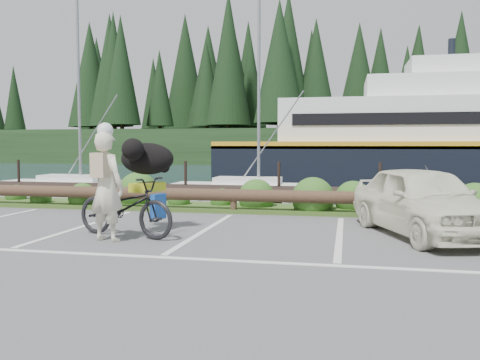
# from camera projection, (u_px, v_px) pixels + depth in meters

# --- Properties ---
(ground) EXTENTS (72.00, 72.00, 0.00)m
(ground) POSITION_uv_depth(u_px,v_px,m) (170.00, 252.00, 8.00)
(ground) COLOR #4F4F52
(harbor_backdrop) EXTENTS (170.00, 160.00, 30.00)m
(harbor_backdrop) POSITION_uv_depth(u_px,v_px,m) (333.00, 155.00, 84.56)
(harbor_backdrop) COLOR #172839
(harbor_backdrop) RESTS_ON ground
(vegetation_strip) EXTENTS (34.00, 1.60, 0.10)m
(vegetation_strip) POSITION_uv_depth(u_px,v_px,m) (239.00, 208.00, 13.17)
(vegetation_strip) COLOR #3D5B21
(vegetation_strip) RESTS_ON ground
(log_rail) EXTENTS (32.00, 0.30, 0.60)m
(log_rail) POSITION_uv_depth(u_px,v_px,m) (234.00, 213.00, 12.49)
(log_rail) COLOR #443021
(log_rail) RESTS_ON ground
(bicycle) EXTENTS (2.23, 1.26, 1.11)m
(bicycle) POSITION_uv_depth(u_px,v_px,m) (125.00, 207.00, 9.32)
(bicycle) COLOR black
(bicycle) RESTS_ON ground
(cyclist) EXTENTS (0.79, 0.62, 1.92)m
(cyclist) POSITION_uv_depth(u_px,v_px,m) (106.00, 187.00, 8.85)
(cyclist) COLOR beige
(cyclist) RESTS_ON ground
(dog) EXTENTS (0.78, 1.17, 0.62)m
(dog) POSITION_uv_depth(u_px,v_px,m) (147.00, 159.00, 9.86)
(dog) COLOR black
(dog) RESTS_ON bicycle
(parked_car) EXTENTS (2.74, 4.14, 1.31)m
(parked_car) POSITION_uv_depth(u_px,v_px,m) (423.00, 201.00, 9.40)
(parked_car) COLOR #EBE9CF
(parked_car) RESTS_ON ground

